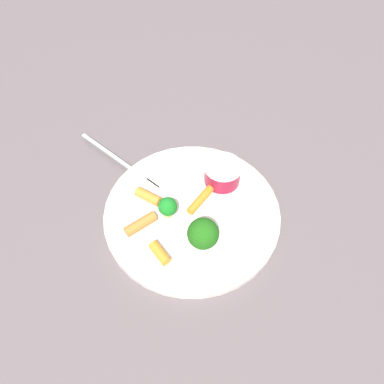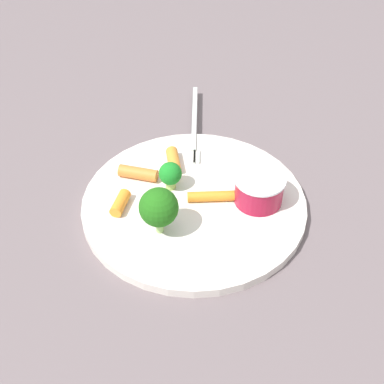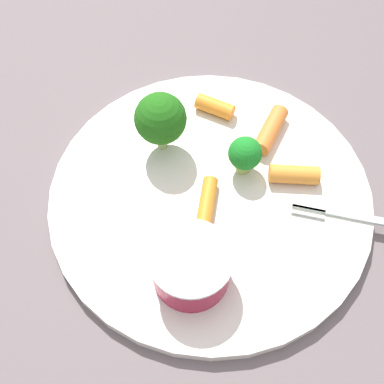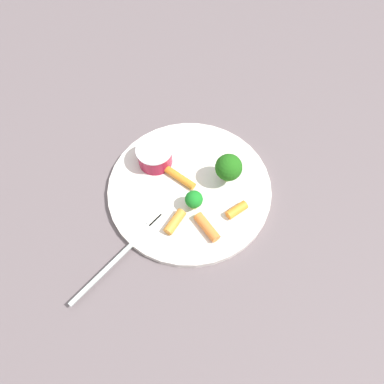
% 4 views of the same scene
% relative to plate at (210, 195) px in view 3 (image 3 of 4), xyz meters
% --- Properties ---
extents(ground_plane, '(2.40, 2.40, 0.00)m').
position_rel_plate_xyz_m(ground_plane, '(0.00, 0.00, -0.01)').
color(ground_plane, '#625558').
extents(plate, '(0.28, 0.28, 0.01)m').
position_rel_plate_xyz_m(plate, '(0.00, 0.00, 0.00)').
color(plate, silver).
rests_on(plate, ground_plane).
extents(sauce_cup, '(0.06, 0.06, 0.04)m').
position_rel_plate_xyz_m(sauce_cup, '(-0.08, -0.00, 0.02)').
color(sauce_cup, maroon).
rests_on(sauce_cup, plate).
extents(broccoli_floret_0, '(0.05, 0.05, 0.06)m').
position_rel_plate_xyz_m(broccoli_floret_0, '(0.04, 0.05, 0.04)').
color(broccoli_floret_0, '#94BA6A').
rests_on(broccoli_floret_0, plate).
extents(broccoli_floret_1, '(0.03, 0.03, 0.04)m').
position_rel_plate_xyz_m(broccoli_floret_1, '(0.03, -0.02, 0.03)').
color(broccoli_floret_1, '#99B85B').
rests_on(broccoli_floret_1, plate).
extents(carrot_stick_0, '(0.05, 0.03, 0.02)m').
position_rel_plate_xyz_m(carrot_stick_0, '(0.07, -0.04, 0.01)').
color(carrot_stick_0, orange).
rests_on(carrot_stick_0, plate).
extents(carrot_stick_1, '(0.02, 0.04, 0.02)m').
position_rel_plate_xyz_m(carrot_stick_1, '(0.09, 0.01, 0.01)').
color(carrot_stick_1, orange).
rests_on(carrot_stick_1, plate).
extents(carrot_stick_2, '(0.02, 0.04, 0.02)m').
position_rel_plate_xyz_m(carrot_stick_2, '(0.03, -0.07, 0.01)').
color(carrot_stick_2, orange).
rests_on(carrot_stick_2, plate).
extents(carrot_stick_3, '(0.06, 0.02, 0.01)m').
position_rel_plate_xyz_m(carrot_stick_3, '(-0.02, -0.00, 0.01)').
color(carrot_stick_3, orange).
rests_on(carrot_stick_3, plate).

